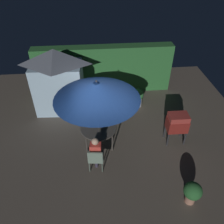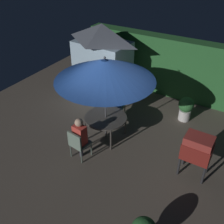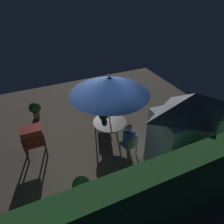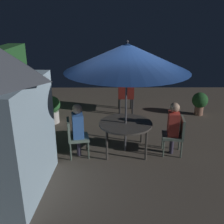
{
  "view_description": "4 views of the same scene",
  "coord_description": "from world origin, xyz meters",
  "px_view_note": "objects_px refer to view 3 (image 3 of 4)",
  "views": [
    {
      "loc": [
        -0.48,
        -5.9,
        5.98
      ],
      "look_at": [
        0.07,
        0.07,
        1.28
      ],
      "focal_mm": 36.42,
      "sensor_mm": 36.0,
      "label": 1
    },
    {
      "loc": [
        3.0,
        -5.41,
        5.15
      ],
      "look_at": [
        -0.22,
        0.01,
        0.93
      ],
      "focal_mm": 42.29,
      "sensor_mm": 36.0,
      "label": 2
    },
    {
      "loc": [
        2.01,
        5.48,
        5.28
      ],
      "look_at": [
        -0.45,
        0.04,
        1.2
      ],
      "focal_mm": 32.39,
      "sensor_mm": 36.0,
      "label": 3
    },
    {
      "loc": [
        -6.07,
        0.31,
        3.09
      ],
      "look_at": [
        -0.38,
        0.27,
        0.99
      ],
      "focal_mm": 42.12,
      "sensor_mm": 36.0,
      "label": 4
    }
  ],
  "objects_px": {
    "chair_near_shed": "(102,110)",
    "potted_plant_by_shed": "(82,188)",
    "bbq_grill": "(33,137)",
    "potted_plant_by_grill": "(35,109)",
    "person_in_red": "(102,105)",
    "chair_far_side": "(130,144)",
    "garden_shed": "(185,132)",
    "person_in_blue": "(129,137)",
    "patio_umbrella": "(110,85)",
    "patio_table": "(110,123)"
  },
  "relations": [
    {
      "from": "chair_near_shed",
      "to": "potted_plant_by_shed",
      "type": "relative_size",
      "value": 1.08
    },
    {
      "from": "bbq_grill",
      "to": "potted_plant_by_grill",
      "type": "height_order",
      "value": "bbq_grill"
    },
    {
      "from": "potted_plant_by_grill",
      "to": "person_in_red",
      "type": "relative_size",
      "value": 0.6
    },
    {
      "from": "chair_far_side",
      "to": "potted_plant_by_shed",
      "type": "height_order",
      "value": "chair_far_side"
    },
    {
      "from": "garden_shed",
      "to": "bbq_grill",
      "type": "xyz_separation_m",
      "value": [
        4.22,
        -2.36,
        -0.53
      ]
    },
    {
      "from": "potted_plant_by_grill",
      "to": "person_in_blue",
      "type": "xyz_separation_m",
      "value": [
        -2.66,
        3.64,
        0.34
      ]
    },
    {
      "from": "chair_far_side",
      "to": "potted_plant_by_grill",
      "type": "height_order",
      "value": "chair_far_side"
    },
    {
      "from": "bbq_grill",
      "to": "person_in_blue",
      "type": "height_order",
      "value": "person_in_blue"
    },
    {
      "from": "patio_umbrella",
      "to": "person_in_red",
      "type": "height_order",
      "value": "patio_umbrella"
    },
    {
      "from": "patio_table",
      "to": "chair_near_shed",
      "type": "xyz_separation_m",
      "value": [
        -0.15,
        -1.17,
        -0.15
      ]
    },
    {
      "from": "garden_shed",
      "to": "chair_far_side",
      "type": "distance_m",
      "value": 1.84
    },
    {
      "from": "garden_shed",
      "to": "patio_table",
      "type": "relative_size",
      "value": 2.16
    },
    {
      "from": "chair_near_shed",
      "to": "patio_umbrella",
      "type": "bearing_deg",
      "value": 82.85
    },
    {
      "from": "person_in_red",
      "to": "bbq_grill",
      "type": "bearing_deg",
      "value": 18.04
    },
    {
      "from": "patio_table",
      "to": "person_in_red",
      "type": "distance_m",
      "value": 1.1
    },
    {
      "from": "bbq_grill",
      "to": "chair_near_shed",
      "type": "xyz_separation_m",
      "value": [
        -2.87,
        -1.02,
        -0.33
      ]
    },
    {
      "from": "potted_plant_by_grill",
      "to": "patio_table",
      "type": "bearing_deg",
      "value": 133.7
    },
    {
      "from": "bbq_grill",
      "to": "potted_plant_by_shed",
      "type": "height_order",
      "value": "bbq_grill"
    },
    {
      "from": "person_in_blue",
      "to": "person_in_red",
      "type": "bearing_deg",
      "value": -87.76
    },
    {
      "from": "chair_near_shed",
      "to": "potted_plant_by_grill",
      "type": "height_order",
      "value": "chair_near_shed"
    },
    {
      "from": "garden_shed",
      "to": "person_in_blue",
      "type": "bearing_deg",
      "value": -41.19
    },
    {
      "from": "patio_table",
      "to": "potted_plant_by_shed",
      "type": "xyz_separation_m",
      "value": [
        1.78,
        2.11,
        -0.21
      ]
    },
    {
      "from": "potted_plant_by_shed",
      "to": "potted_plant_by_grill",
      "type": "bearing_deg",
      "value": -81.92
    },
    {
      "from": "patio_table",
      "to": "potted_plant_by_shed",
      "type": "height_order",
      "value": "potted_plant_by_shed"
    },
    {
      "from": "chair_far_side",
      "to": "potted_plant_by_shed",
      "type": "xyz_separation_m",
      "value": [
        2.01,
        0.94,
        -0.06
      ]
    },
    {
      "from": "garden_shed",
      "to": "person_in_blue",
      "type": "distance_m",
      "value": 1.8
    },
    {
      "from": "chair_far_side",
      "to": "potted_plant_by_grill",
      "type": "bearing_deg",
      "value": -54.32
    },
    {
      "from": "patio_table",
      "to": "bbq_grill",
      "type": "xyz_separation_m",
      "value": [
        2.72,
        -0.15,
        0.18
      ]
    },
    {
      "from": "patio_umbrella",
      "to": "person_in_red",
      "type": "bearing_deg",
      "value": -97.15
    },
    {
      "from": "patio_umbrella",
      "to": "person_in_red",
      "type": "distance_m",
      "value": 1.82
    },
    {
      "from": "potted_plant_by_shed",
      "to": "potted_plant_by_grill",
      "type": "relative_size",
      "value": 1.11
    },
    {
      "from": "patio_table",
      "to": "person_in_blue",
      "type": "xyz_separation_m",
      "value": [
        -0.22,
        1.09,
        0.12
      ]
    },
    {
      "from": "person_in_red",
      "to": "garden_shed",
      "type": "bearing_deg",
      "value": 112.44
    },
    {
      "from": "person_in_red",
      "to": "chair_far_side",
      "type": "bearing_deg",
      "value": 92.58
    },
    {
      "from": "patio_table",
      "to": "potted_plant_by_grill",
      "type": "relative_size",
      "value": 1.67
    },
    {
      "from": "bbq_grill",
      "to": "chair_near_shed",
      "type": "relative_size",
      "value": 1.33
    },
    {
      "from": "patio_table",
      "to": "patio_umbrella",
      "type": "distance_m",
      "value": 1.57
    },
    {
      "from": "chair_near_shed",
      "to": "garden_shed",
      "type": "bearing_deg",
      "value": 111.78
    },
    {
      "from": "garden_shed",
      "to": "patio_umbrella",
      "type": "xyz_separation_m",
      "value": [
        1.5,
        -2.21,
        0.86
      ]
    },
    {
      "from": "garden_shed",
      "to": "person_in_red",
      "type": "distance_m",
      "value": 3.61
    },
    {
      "from": "patio_umbrella",
      "to": "chair_near_shed",
      "type": "xyz_separation_m",
      "value": [
        -0.15,
        -1.17,
        -1.72
      ]
    },
    {
      "from": "patio_table",
      "to": "chair_far_side",
      "type": "bearing_deg",
      "value": 101.44
    },
    {
      "from": "garden_shed",
      "to": "potted_plant_by_grill",
      "type": "height_order",
      "value": "garden_shed"
    },
    {
      "from": "bbq_grill",
      "to": "potted_plant_by_grill",
      "type": "relative_size",
      "value": 1.6
    },
    {
      "from": "garden_shed",
      "to": "chair_far_side",
      "type": "bearing_deg",
      "value": -39.36
    },
    {
      "from": "chair_near_shed",
      "to": "person_in_red",
      "type": "distance_m",
      "value": 0.28
    },
    {
      "from": "patio_umbrella",
      "to": "potted_plant_by_grill",
      "type": "height_order",
      "value": "patio_umbrella"
    },
    {
      "from": "chair_near_shed",
      "to": "potted_plant_by_shed",
      "type": "xyz_separation_m",
      "value": [
        1.92,
        3.28,
        -0.06
      ]
    },
    {
      "from": "bbq_grill",
      "to": "person_in_blue",
      "type": "xyz_separation_m",
      "value": [
        -2.95,
        1.25,
        -0.06
      ]
    },
    {
      "from": "garden_shed",
      "to": "patio_umbrella",
      "type": "distance_m",
      "value": 2.8
    }
  ]
}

